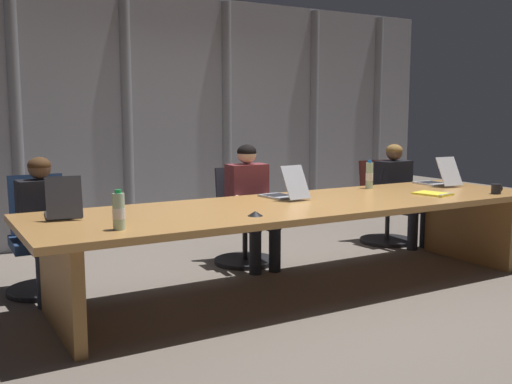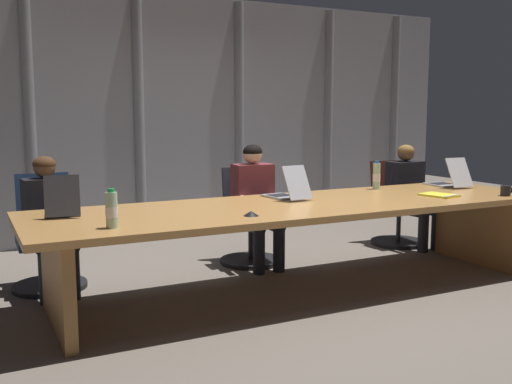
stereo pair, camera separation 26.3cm
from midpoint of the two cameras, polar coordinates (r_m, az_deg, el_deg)
The scene contains 17 objects.
ground_plane at distance 4.93m, azimuth 6.31°, elevation -9.45°, with size 14.53×14.53×0.00m, color #6B6056.
conference_table at distance 4.79m, azimuth 6.42°, elevation -2.60°, with size 4.39×1.22×0.73m.
curtain_backdrop at distance 7.07m, azimuth -5.27°, elevation 7.22°, with size 7.27×0.17×2.79m.
laptop_left_end at distance 4.33m, azimuth -16.62°, elevation -1.46°, with size 0.28×0.40×0.30m.
laptop_left_mid at distance 4.98m, azimuth 4.47°, elevation -0.01°, with size 0.27×0.47×0.29m.
laptop_center at distance 6.13m, azimuth 19.24°, elevation 1.03°, with size 0.26×0.47×0.29m.
office_chair_left_end at distance 5.17m, azimuth -18.18°, elevation -4.99°, with size 0.60×0.60×0.94m.
office_chair_left_mid at distance 5.74m, azimuth 0.65°, elevation -3.45°, with size 0.60×0.61×0.92m.
office_chair_center at distance 6.76m, azimuth 14.53°, elevation -2.00°, with size 0.60×0.60×0.91m.
person_left_end at distance 4.96m, azimuth -17.99°, elevation -2.36°, with size 0.39×0.56×1.10m.
person_left_mid at distance 5.55m, azimuth 1.38°, elevation -0.65°, with size 0.40×0.56×1.15m.
person_center at distance 6.63m, azimuth 15.87°, elevation 0.24°, with size 0.44×0.57×1.10m.
water_bottle_primary at distance 3.77m, azimuth -11.89°, elevation -1.74°, with size 0.08×0.08×0.25m.
water_bottle_secondary at distance 5.72m, azimuth 12.90°, elevation 1.50°, with size 0.07×0.07×0.27m.
coffee_mug_near at distance 5.64m, azimuth 24.29°, elevation 0.11°, with size 0.13×0.09×0.09m.
conference_mic_left_side at distance 4.14m, azimuth 1.34°, elevation -2.10°, with size 0.11×0.11×0.04m, color black.
spiral_notepad at distance 5.41m, azimuth 18.69°, elevation -0.29°, with size 0.28×0.35×0.03m.
Camera 2 is at (-2.46, -4.01, 1.45)m, focal length 41.28 mm.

